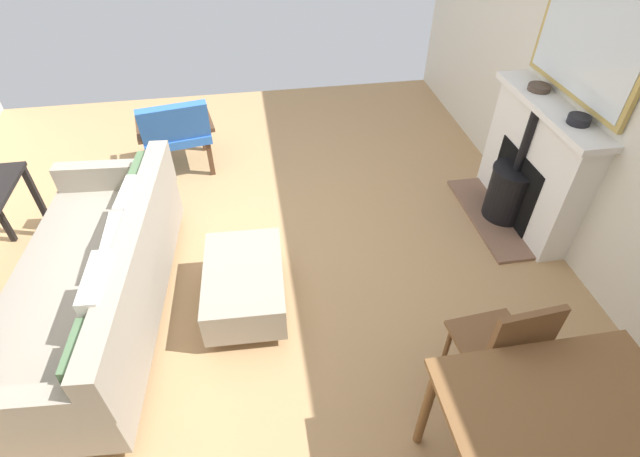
{
  "coord_description": "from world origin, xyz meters",
  "views": [
    {
      "loc": [
        -0.29,
        2.73,
        2.64
      ],
      "look_at": [
        -0.64,
        0.62,
        0.76
      ],
      "focal_mm": 26.32,
      "sensor_mm": 36.0,
      "label": 1
    }
  ],
  "objects_px": {
    "mantel_bowl_near": "(539,87)",
    "armchair_accent": "(176,129)",
    "dining_table": "(572,443)",
    "dining_chair_near_fireplace": "(505,347)",
    "mantel_bowl_far": "(579,119)",
    "sofa": "(97,282)",
    "fireplace": "(527,171)",
    "ottoman": "(245,283)"
  },
  "relations": [
    {
      "from": "mantel_bowl_near",
      "to": "dining_chair_near_fireplace",
      "type": "distance_m",
      "value": 2.16
    },
    {
      "from": "armchair_accent",
      "to": "dining_chair_near_fireplace",
      "type": "bearing_deg",
      "value": 124.61
    },
    {
      "from": "mantel_bowl_far",
      "to": "sofa",
      "type": "xyz_separation_m",
      "value": [
        3.32,
        0.29,
        -0.74
      ]
    },
    {
      "from": "mantel_bowl_near",
      "to": "armchair_accent",
      "type": "distance_m",
      "value": 3.12
    },
    {
      "from": "dining_chair_near_fireplace",
      "to": "armchair_accent",
      "type": "bearing_deg",
      "value": -55.39
    },
    {
      "from": "mantel_bowl_near",
      "to": "mantel_bowl_far",
      "type": "xyz_separation_m",
      "value": [
        0.0,
        0.53,
        0.01
      ]
    },
    {
      "from": "fireplace",
      "to": "ottoman",
      "type": "xyz_separation_m",
      "value": [
        2.35,
        0.63,
        -0.24
      ]
    },
    {
      "from": "mantel_bowl_near",
      "to": "dining_table",
      "type": "distance_m",
      "value": 2.64
    },
    {
      "from": "mantel_bowl_far",
      "to": "dining_table",
      "type": "bearing_deg",
      "value": 61.41
    },
    {
      "from": "ottoman",
      "to": "armchair_accent",
      "type": "relative_size",
      "value": 1.04
    },
    {
      "from": "dining_table",
      "to": "dining_chair_near_fireplace",
      "type": "bearing_deg",
      "value": -90.67
    },
    {
      "from": "fireplace",
      "to": "mantel_bowl_far",
      "type": "xyz_separation_m",
      "value": [
        -0.03,
        0.29,
        0.62
      ]
    },
    {
      "from": "fireplace",
      "to": "dining_table",
      "type": "height_order",
      "value": "fireplace"
    },
    {
      "from": "ottoman",
      "to": "dining_chair_near_fireplace",
      "type": "xyz_separation_m",
      "value": [
        -1.37,
        0.95,
        0.3
      ]
    },
    {
      "from": "fireplace",
      "to": "mantel_bowl_near",
      "type": "xyz_separation_m",
      "value": [
        -0.03,
        -0.24,
        0.61
      ]
    },
    {
      "from": "mantel_bowl_near",
      "to": "dining_chair_near_fireplace",
      "type": "height_order",
      "value": "mantel_bowl_near"
    },
    {
      "from": "fireplace",
      "to": "dining_chair_near_fireplace",
      "type": "xyz_separation_m",
      "value": [
        0.98,
        1.58,
        0.05
      ]
    },
    {
      "from": "mantel_bowl_far",
      "to": "sofa",
      "type": "relative_size",
      "value": 0.07
    },
    {
      "from": "sofa",
      "to": "ottoman",
      "type": "height_order",
      "value": "sofa"
    },
    {
      "from": "mantel_bowl_far",
      "to": "ottoman",
      "type": "distance_m",
      "value": 2.55
    },
    {
      "from": "fireplace",
      "to": "mantel_bowl_near",
      "type": "distance_m",
      "value": 0.66
    },
    {
      "from": "fireplace",
      "to": "mantel_bowl_near",
      "type": "relative_size",
      "value": 7.33
    },
    {
      "from": "mantel_bowl_near",
      "to": "sofa",
      "type": "distance_m",
      "value": 3.5
    },
    {
      "from": "fireplace",
      "to": "armchair_accent",
      "type": "xyz_separation_m",
      "value": [
        2.88,
        -1.18,
        -0.01
      ]
    },
    {
      "from": "armchair_accent",
      "to": "ottoman",
      "type": "bearing_deg",
      "value": 106.53
    },
    {
      "from": "mantel_bowl_far",
      "to": "dining_chair_near_fireplace",
      "type": "relative_size",
      "value": 0.17
    },
    {
      "from": "fireplace",
      "to": "dining_table",
      "type": "distance_m",
      "value": 2.38
    },
    {
      "from": "dining_table",
      "to": "mantel_bowl_near",
      "type": "bearing_deg",
      "value": -112.99
    },
    {
      "from": "fireplace",
      "to": "ottoman",
      "type": "distance_m",
      "value": 2.44
    },
    {
      "from": "mantel_bowl_near",
      "to": "sofa",
      "type": "height_order",
      "value": "mantel_bowl_near"
    },
    {
      "from": "dining_chair_near_fireplace",
      "to": "mantel_bowl_far",
      "type": "bearing_deg",
      "value": -127.96
    },
    {
      "from": "mantel_bowl_near",
      "to": "dining_table",
      "type": "height_order",
      "value": "mantel_bowl_near"
    },
    {
      "from": "mantel_bowl_near",
      "to": "armchair_accent",
      "type": "height_order",
      "value": "mantel_bowl_near"
    },
    {
      "from": "ottoman",
      "to": "mantel_bowl_far",
      "type": "bearing_deg",
      "value": -171.82
    },
    {
      "from": "dining_table",
      "to": "dining_chair_near_fireplace",
      "type": "height_order",
      "value": "dining_chair_near_fireplace"
    },
    {
      "from": "fireplace",
      "to": "sofa",
      "type": "bearing_deg",
      "value": 9.99
    },
    {
      "from": "ottoman",
      "to": "dining_chair_near_fireplace",
      "type": "bearing_deg",
      "value": 145.19
    },
    {
      "from": "dining_chair_near_fireplace",
      "to": "dining_table",
      "type": "bearing_deg",
      "value": 89.33
    },
    {
      "from": "armchair_accent",
      "to": "mantel_bowl_far",
      "type": "bearing_deg",
      "value": 153.27
    },
    {
      "from": "dining_table",
      "to": "sofa",
      "type": "bearing_deg",
      "value": -34.33
    },
    {
      "from": "ottoman",
      "to": "armchair_accent",
      "type": "height_order",
      "value": "armchair_accent"
    },
    {
      "from": "armchair_accent",
      "to": "dining_table",
      "type": "height_order",
      "value": "armchair_accent"
    }
  ]
}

